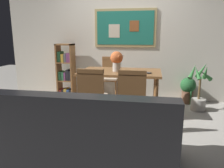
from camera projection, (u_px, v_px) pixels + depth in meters
ground_plane at (111, 122)px, 3.54m from camera, size 12.00×12.00×0.00m
wall_back_with_painting at (124, 38)px, 4.70m from camera, size 5.20×0.14×2.60m
dining_table at (120, 77)px, 3.92m from camera, size 1.42×0.88×0.75m
dining_chair_near_left at (93, 93)px, 3.22m from camera, size 0.40×0.41×0.91m
dining_chair_near_right at (133, 95)px, 3.12m from camera, size 0.40×0.41×0.91m
dining_chair_far_left at (110, 74)px, 4.78m from camera, size 0.40×0.41×0.91m
leather_couch at (88, 137)px, 2.33m from camera, size 1.80×0.84×0.84m
bookshelf at (66, 73)px, 4.81m from camera, size 0.36×0.28×1.19m
potted_ivy at (188, 89)px, 4.48m from camera, size 0.31×0.31×0.53m
potted_palm at (199, 93)px, 4.03m from camera, size 0.43×0.43×0.90m
flower_vase at (117, 60)px, 3.82m from camera, size 0.22×0.22×0.35m
tv_remote at (147, 73)px, 3.64m from camera, size 0.16×0.07×0.02m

